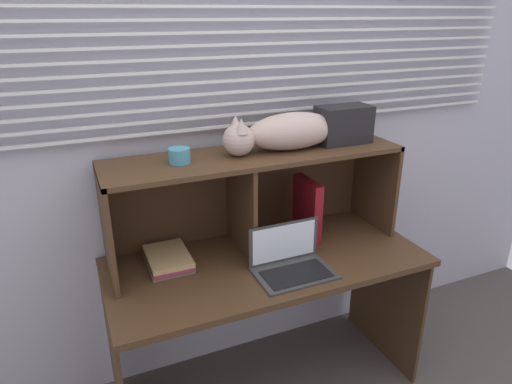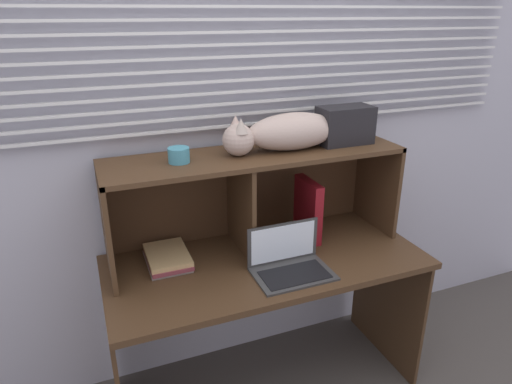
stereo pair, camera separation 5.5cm
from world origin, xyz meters
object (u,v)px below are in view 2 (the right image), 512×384
at_px(book_stack, 168,258).
at_px(laptop, 290,263).
at_px(binder_upright, 308,209).
at_px(cat, 286,133).
at_px(small_basket, 179,155).
at_px(storage_box, 345,125).

bearing_deg(book_stack, laptop, -28.66).
bearing_deg(binder_upright, cat, -180.00).
bearing_deg(binder_upright, small_basket, 180.00).
xyz_separation_m(laptop, storage_box, (0.40, 0.26, 0.52)).
bearing_deg(laptop, book_stack, 151.34).
xyz_separation_m(small_basket, storage_box, (0.81, 0.00, 0.06)).
relative_size(book_stack, storage_box, 1.02).
relative_size(binder_upright, book_stack, 1.15).
distance_m(binder_upright, storage_box, 0.45).
bearing_deg(binder_upright, book_stack, 179.68).
distance_m(cat, small_basket, 0.50).
relative_size(cat, small_basket, 8.27).
bearing_deg(laptop, binder_upright, 49.54).
xyz_separation_m(laptop, small_basket, (-0.41, 0.26, 0.47)).
xyz_separation_m(cat, storage_box, (0.31, 0.00, 0.01)).
height_order(laptop, storage_box, storage_box).
bearing_deg(cat, binder_upright, 0.00).
distance_m(book_stack, storage_box, 1.04).
height_order(book_stack, small_basket, small_basket).
bearing_deg(small_basket, laptop, -32.93).
bearing_deg(cat, storage_box, 0.00).
bearing_deg(small_basket, cat, -0.00).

